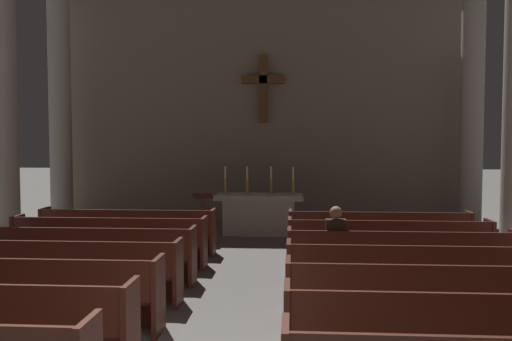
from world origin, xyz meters
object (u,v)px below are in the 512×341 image
(pew_left_row_6, at_px, (109,242))
(candlestick_inner_right, at_px, (271,185))
(pew_left_row_5, at_px, (86,254))
(pew_right_row_7, at_px, (379,234))
(pew_left_row_4, at_px, (57,271))
(column_right_fourth, at_px, (472,111))
(pew_right_row_4, at_px, (417,277))
(lectern, at_px, (203,219))
(lone_worshipper, at_px, (335,244))
(pew_left_row_7, at_px, (128,231))
(column_left_fourth, at_px, (60,112))
(column_left_third, at_px, (4,106))
(pew_right_row_6, at_px, (388,245))
(pew_right_row_5, at_px, (401,259))
(pew_right_row_2, at_px, (470,336))
(candlestick_outer_right, at_px, (293,186))
(candlestick_inner_left, at_px, (247,185))
(pew_left_row_3, at_px, (17,293))
(candlestick_outer_left, at_px, (225,185))
(altar, at_px, (259,213))
(pew_right_row_3, at_px, (439,301))

(pew_left_row_6, distance_m, candlestick_inner_right, 4.74)
(pew_left_row_5, bearing_deg, candlestick_inner_right, 59.33)
(pew_right_row_7, bearing_deg, pew_left_row_4, -146.41)
(column_right_fourth, bearing_deg, pew_right_row_4, -112.86)
(lectern, bearing_deg, lone_worshipper, -52.59)
(pew_left_row_7, height_order, column_left_fourth, column_left_fourth)
(lone_worshipper, bearing_deg, column_left_third, 159.31)
(candlestick_inner_right, bearing_deg, pew_right_row_6, -58.49)
(pew_left_row_7, height_order, column_right_fourth, column_right_fourth)
(pew_left_row_4, xyz_separation_m, pew_right_row_5, (5.13, 1.14, 0.00))
(pew_right_row_4, relative_size, lone_worshipper, 2.74)
(pew_right_row_2, height_order, pew_right_row_7, same)
(pew_left_row_7, distance_m, pew_right_row_4, 6.16)
(pew_right_row_2, bearing_deg, pew_left_row_5, 146.41)
(pew_right_row_5, bearing_deg, lectern, 136.18)
(pew_left_row_5, relative_size, pew_right_row_2, 1.00)
(column_left_third, relative_size, candlestick_outer_right, 9.27)
(pew_left_row_4, height_order, candlestick_inner_left, candlestick_inner_left)
(pew_left_row_6, xyz_separation_m, column_right_fourth, (7.93, 4.37, 2.62))
(pew_left_row_6, xyz_separation_m, candlestick_inner_left, (2.27, 3.70, 0.75))
(pew_right_row_2, xyz_separation_m, column_left_fourth, (-7.93, 8.91, 2.62))
(pew_left_row_3, xyz_separation_m, pew_right_row_2, (5.13, -1.14, 0.00))
(column_left_fourth, bearing_deg, pew_left_row_7, -49.08)
(candlestick_outer_left, height_order, lone_worshipper, candlestick_outer_left)
(pew_right_row_2, height_order, column_right_fourth, column_right_fourth)
(pew_right_row_5, xyz_separation_m, pew_right_row_7, (0.00, 2.27, 0.00))
(pew_right_row_6, bearing_deg, column_right_fourth, 57.33)
(pew_right_row_7, height_order, lone_worshipper, lone_worshipper)
(pew_right_row_5, bearing_deg, pew_right_row_7, 90.00)
(pew_left_row_3, xyz_separation_m, pew_left_row_4, (0.00, 1.14, 0.00))
(pew_left_row_6, bearing_deg, candlestick_outer_left, 65.10)
(pew_left_row_4, relative_size, pew_right_row_6, 1.00)
(pew_left_row_5, distance_m, altar, 5.47)
(pew_left_row_4, bearing_deg, pew_right_row_6, 23.88)
(column_left_fourth, bearing_deg, candlestick_inner_left, -7.53)
(column_left_third, bearing_deg, lone_worshipper, -20.69)
(pew_left_row_4, relative_size, pew_left_row_7, 1.00)
(column_left_third, bearing_deg, candlestick_outer_left, 25.87)
(column_left_third, height_order, candlestick_outer_left, column_left_third)
(column_left_fourth, distance_m, candlestick_inner_left, 5.44)
(altar, bearing_deg, pew_left_row_7, -135.06)
(pew_left_row_4, xyz_separation_m, column_left_third, (-2.80, 3.78, 2.62))
(pew_left_row_3, xyz_separation_m, lone_worshipper, (4.10, 2.31, 0.22))
(pew_left_row_5, distance_m, pew_right_row_2, 6.16)
(pew_left_row_7, height_order, pew_right_row_3, same)
(pew_right_row_7, xyz_separation_m, altar, (-2.57, 2.56, 0.06))
(pew_right_row_2, bearing_deg, pew_left_row_4, 156.12)
(candlestick_inner_left, height_order, lone_worshipper, candlestick_inner_left)
(altar, bearing_deg, pew_left_row_5, -117.97)
(pew_left_row_4, relative_size, pew_right_row_7, 1.00)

